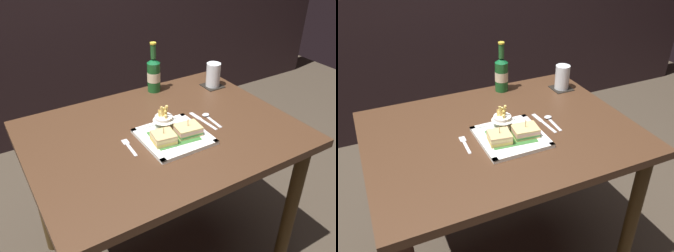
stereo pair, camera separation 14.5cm
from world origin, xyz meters
TOP-DOWN VIEW (x-y plane):
  - dining_table at (0.00, 0.00)m, footprint 1.12×0.84m
  - square_plate at (0.01, -0.08)m, footprint 0.26×0.26m
  - sandwich_half_left at (-0.05, -0.09)m, footprint 0.10×0.09m
  - sandwich_half_right at (0.07, -0.09)m, footprint 0.11×0.09m
  - fries_cup at (-0.00, -0.01)m, footprint 0.09×0.09m
  - beer_bottle at (0.16, 0.35)m, footprint 0.07×0.07m
  - drink_coaster at (0.45, 0.24)m, footprint 0.10×0.10m
  - water_glass at (0.45, 0.24)m, footprint 0.07×0.07m
  - fork at (-0.17, -0.03)m, footprint 0.03×0.13m
  - knife at (0.19, -0.02)m, footprint 0.03×0.18m
  - spoon at (0.23, -0.01)m, footprint 0.04×0.13m

SIDE VIEW (x-z plane):
  - dining_table at x=0.00m, z-range 0.28..1.05m
  - knife at x=0.19m, z-range 0.77..0.78m
  - fork at x=-0.17m, z-range 0.77..0.78m
  - drink_coaster at x=0.45m, z-range 0.77..0.78m
  - spoon at x=0.23m, z-range 0.77..0.78m
  - square_plate at x=0.01m, z-range 0.77..0.79m
  - sandwich_half_right at x=0.07m, z-range 0.77..0.84m
  - sandwich_half_left at x=-0.05m, z-range 0.77..0.84m
  - fries_cup at x=0.00m, z-range 0.77..0.89m
  - water_glass at x=0.45m, z-range 0.77..0.89m
  - beer_bottle at x=0.16m, z-range 0.74..0.99m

